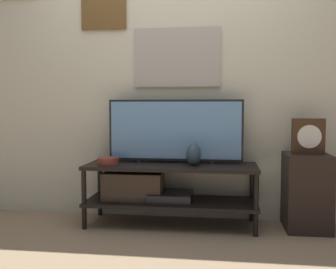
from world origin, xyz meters
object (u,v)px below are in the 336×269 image
at_px(vase_urn_stoneware, 193,155).
at_px(vase_wide_bowl, 108,161).
at_px(television, 175,130).
at_px(mantel_clock, 308,136).

distance_m(vase_urn_stoneware, vase_wide_bowl, 0.72).
bearing_deg(television, vase_urn_stoneware, -39.00).
height_order(vase_wide_bowl, mantel_clock, mantel_clock).
bearing_deg(vase_wide_bowl, mantel_clock, 4.74).
relative_size(television, vase_urn_stoneware, 6.42).
relative_size(vase_urn_stoneware, mantel_clock, 0.63).
xyz_separation_m(vase_wide_bowl, mantel_clock, (1.65, 0.14, 0.22)).
bearing_deg(television, mantel_clock, -2.88).
bearing_deg(vase_urn_stoneware, television, 141.00).
xyz_separation_m(television, vase_wide_bowl, (-0.55, -0.19, -0.25)).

